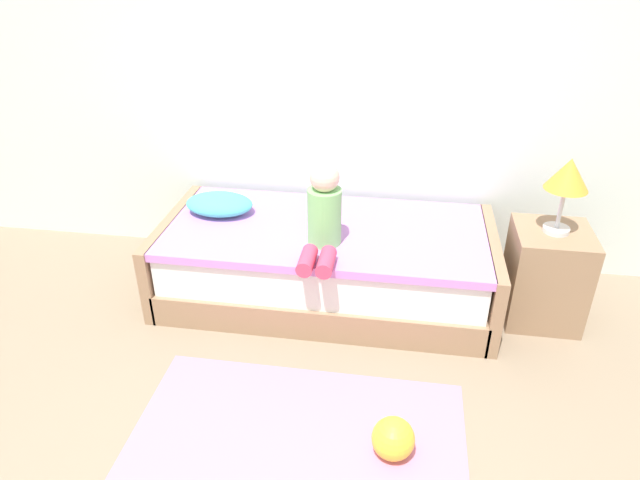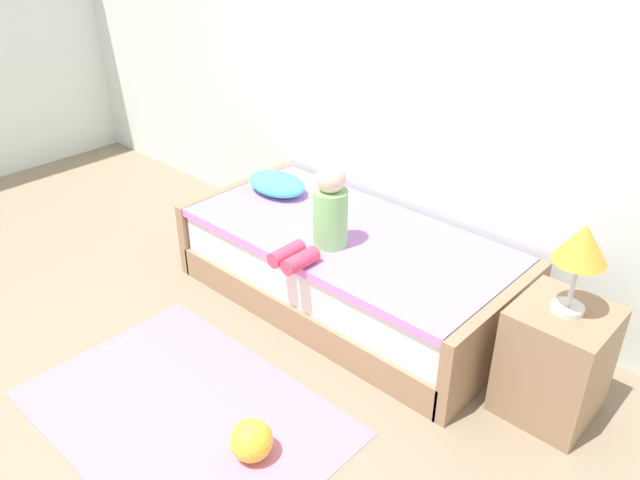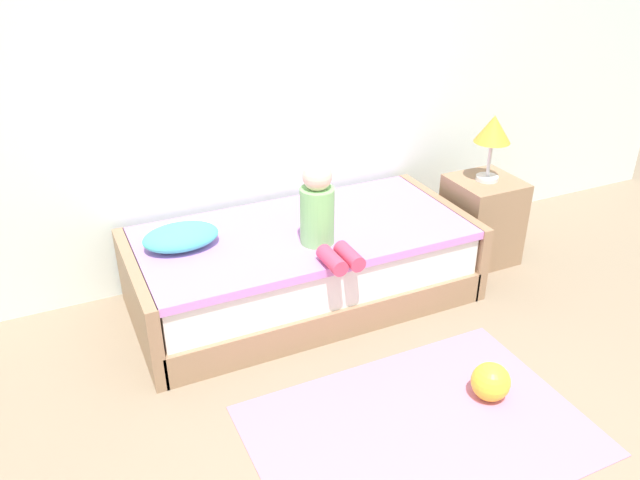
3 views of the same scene
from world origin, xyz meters
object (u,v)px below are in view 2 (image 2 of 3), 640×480
table_lamp (582,248)px  child_figure (325,215)px  nightstand (555,361)px  toy_ball (251,440)px  bed (347,268)px  pillow (277,184)px

table_lamp → child_figure: 1.37m
child_figure → nightstand: bearing=8.5°
nightstand → toy_ball: (-0.86, -1.22, -0.20)m
bed → child_figure: (0.02, -0.23, 0.46)m
table_lamp → toy_ball: (-0.86, -1.22, -0.84)m
child_figure → pillow: size_ratio=1.16×
bed → table_lamp: size_ratio=4.69×
bed → child_figure: 0.51m
bed → table_lamp: table_lamp is taller
table_lamp → toy_ball: bearing=-125.1°
child_figure → pillow: (-0.73, 0.33, -0.14)m
table_lamp → child_figure: (-1.33, -0.20, -0.23)m
child_figure → toy_ball: 1.28m
child_figure → pillow: bearing=155.9°
pillow → child_figure: bearing=-24.1°
bed → table_lamp: 1.52m
pillow → nightstand: bearing=-3.6°
nightstand → toy_ball: size_ratio=2.99×
nightstand → toy_ball: bearing=-125.1°
bed → pillow: (-0.72, 0.10, 0.32)m
bed → nightstand: bearing=-1.3°
table_lamp → child_figure: size_ratio=0.88×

